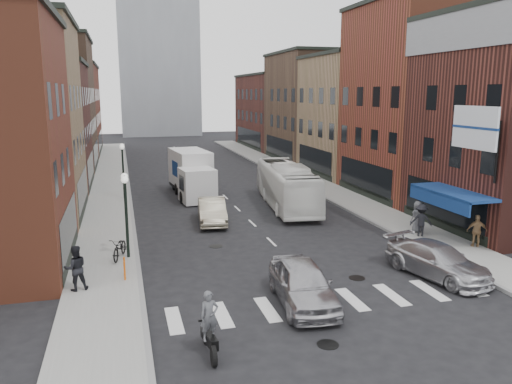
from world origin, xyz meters
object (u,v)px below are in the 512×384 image
Objects in this scene: streetlamp_near at (126,200)px; parked_bicycle at (120,248)px; ped_left_solo at (76,268)px; curb_car at (437,261)px; sedan_left_near at (303,283)px; bike_rack at (125,268)px; ped_right_b at (477,231)px; streetlamp_far at (123,161)px; box_truck at (192,174)px; sedan_left_far at (212,211)px; ped_right_a at (421,220)px; ped_right_c at (418,217)px; billboard_sign at (476,129)px; motorcycle_rider at (209,326)px; transit_bus at (287,185)px.

streetlamp_near reaches higher than parked_bicycle.
curb_car is at bearing 159.96° from ped_left_solo.
sedan_left_near is at bearing -47.91° from streetlamp_near.
streetlamp_near reaches higher than bike_rack.
sedan_left_near is 8.89m from ped_left_solo.
streetlamp_far is at bearing -18.59° from ped_right_b.
box_truck is 8.47m from sedan_left_far.
ped_right_a is at bearing -61.29° from box_truck.
sedan_left_near is 2.71× the size of ped_right_c.
sedan_left_far is (-0.01, -8.42, -0.93)m from box_truck.
ped_left_solo is at bearing -118.34° from box_truck.
billboard_sign is 17.14m from bike_rack.
motorcycle_rider is 11.30m from curb_car.
ped_right_a reaches higher than sedan_left_far.
sedan_left_near is at bearing -99.60° from transit_bus.
box_truck reaches higher than transit_bus.
streetlamp_near reaches higher than box_truck.
ped_right_b is at bearing 19.38° from curb_car.
sedan_left_far is 12.07m from ped_right_a.
parked_bicycle is 16.03m from ped_right_c.
transit_bus is 16.31m from sedan_left_near.
transit_bus is 17.86m from ped_left_solo.
parked_bicycle is at bearing 142.74° from curb_car.
ped_left_solo reaches higher than curb_car.
curb_car is (1.95, -14.47, -0.78)m from transit_bus.
ped_right_b is (4.20, 2.77, 0.26)m from curb_car.
sedan_left_far is 2.75× the size of ped_right_b.
parked_bicycle is at bearing 139.16° from sedan_left_near.
sedan_left_far is at bearing -38.17° from ped_right_c.
billboard_sign is at bearing -60.31° from transit_bus.
streetlamp_far is 5.14× the size of bike_rack.
ped_left_solo is (-1.85, -0.90, 0.51)m from bike_rack.
ped_right_a is (-0.60, 2.96, -5.10)m from billboard_sign.
ped_right_c is (15.65, 0.20, -1.88)m from streetlamp_near.
billboard_sign reaches higher than ped_right_b.
transit_bus is 14.62m from curb_car.
motorcycle_rider is at bearing -70.95° from bike_rack.
transit_bus is at bearing 53.46° from parked_bicycle.
parked_bicycle is at bearing 16.87° from ped_right_b.
motorcycle_rider is 9.92m from parked_bicycle.
streetlamp_far is 21.88m from sedan_left_near.
motorcycle_rider is at bearing -93.76° from sedan_left_far.
sedan_left_near is 11.80m from ped_right_c.
curb_car is 14.34m from parked_bicycle.
billboard_sign is 14.07m from transit_bus.
curb_car is 6.58m from ped_right_c.
ped_right_a is (9.18, 6.33, 0.22)m from sedan_left_near.
ped_left_solo is (-2.05, -17.60, -1.85)m from streetlamp_far.
motorcycle_rider reaches higher than ped_right_b.
streetlamp_near is 0.86× the size of sedan_left_near.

